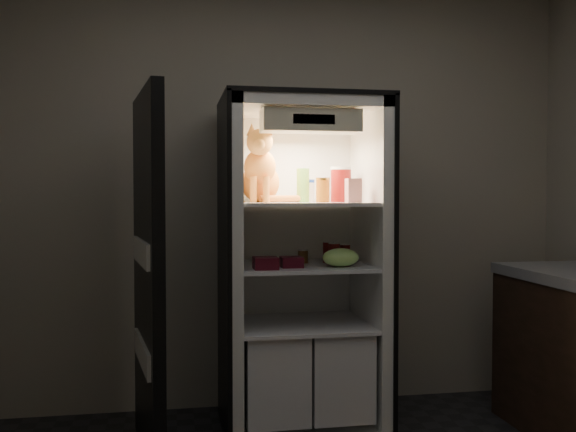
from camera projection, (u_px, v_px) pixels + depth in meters
The scene contains 16 objects.
room_shell at pixel (376, 114), 2.28m from camera, with size 3.60×3.60×3.60m.
refrigerator at pixel (300, 289), 3.67m from camera, with size 0.90×0.72×1.88m.
fridge_door at pixel (148, 278), 3.22m from camera, with size 0.19×0.87×1.85m.
tabby_cat at pixel (260, 173), 3.63m from camera, with size 0.37×0.43×0.44m.
parmesan_shaker at pixel (303, 185), 3.66m from camera, with size 0.07×0.07×0.19m.
mayo_tub at pixel (307, 191), 3.77m from camera, with size 0.09×0.09×0.13m.
salsa_jar at pixel (323, 190), 3.60m from camera, with size 0.08×0.08×0.14m.
pepper_jar at pixel (341, 184), 3.71m from camera, with size 0.12×0.12×0.20m.
cream_carton at pixel (353, 190), 3.50m from camera, with size 0.08×0.08×0.13m, color silver.
soda_can_a at pixel (328, 252), 3.70m from camera, with size 0.07×0.07×0.12m.
soda_can_b at pixel (345, 254), 3.66m from camera, with size 0.06×0.06×0.11m.
soda_can_c at pixel (334, 254), 3.61m from camera, with size 0.06×0.06×0.12m.
condiment_jar at pixel (303, 256), 3.67m from camera, with size 0.06×0.06×0.08m.
grape_bag at pixel (341, 257), 3.49m from camera, with size 0.20×0.15×0.10m, color #8FD563.
berry_box_left at pixel (266, 263), 3.38m from camera, with size 0.13×0.13×0.06m, color #460B12.
berry_box_right at pixel (291, 262), 3.46m from camera, with size 0.11×0.11×0.06m, color #460B12.
Camera 1 is at (-0.72, -2.20, 1.34)m, focal length 40.00 mm.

